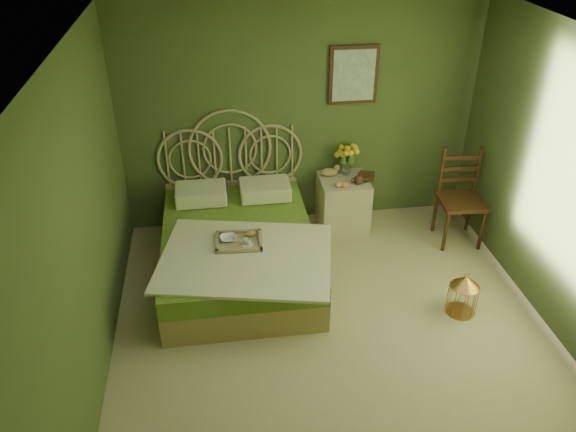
{
  "coord_description": "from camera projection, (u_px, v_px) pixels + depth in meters",
  "views": [
    {
      "loc": [
        -0.96,
        -3.58,
        3.62
      ],
      "look_at": [
        -0.31,
        1.0,
        0.78
      ],
      "focal_mm": 35.0,
      "sensor_mm": 36.0,
      "label": 1
    }
  ],
  "objects": [
    {
      "name": "cereal_bowl",
      "position": [
        228.0,
        238.0,
        5.48
      ],
      "size": [
        0.17,
        0.17,
        0.04
      ],
      "primitive_type": "imported",
      "rotation": [
        0.0,
        0.0,
        0.03
      ],
      "color": "white",
      "rests_on": "bed"
    },
    {
      "name": "nightstand",
      "position": [
        343.0,
        197.0,
        6.58
      ],
      "size": [
        0.55,
        0.55,
        1.04
      ],
      "color": "beige",
      "rests_on": "floor"
    },
    {
      "name": "book_upper",
      "position": [
        359.0,
        175.0,
        6.46
      ],
      "size": [
        0.24,
        0.28,
        0.02
      ],
      "primitive_type": "imported",
      "rotation": [
        0.0,
        0.0,
        -0.31
      ],
      "color": "#472819",
      "rests_on": "nightstand"
    },
    {
      "name": "wall_art",
      "position": [
        354.0,
        75.0,
        6.06
      ],
      "size": [
        0.54,
        0.04,
        0.64
      ],
      "color": "#351A0E",
      "rests_on": "wall_back"
    },
    {
      "name": "coffee_cup",
      "position": [
        247.0,
        242.0,
        5.4
      ],
      "size": [
        0.09,
        0.09,
        0.07
      ],
      "primitive_type": "imported",
      "rotation": [
        0.0,
        0.0,
        0.3
      ],
      "color": "white",
      "rests_on": "bed"
    },
    {
      "name": "floor",
      "position": [
        338.0,
        345.0,
        5.03
      ],
      "size": [
        4.5,
        4.5,
        0.0
      ],
      "primitive_type": "plane",
      "color": "beige",
      "rests_on": "ground"
    },
    {
      "name": "chair",
      "position": [
        460.0,
        191.0,
        6.25
      ],
      "size": [
        0.51,
        0.51,
        1.07
      ],
      "rotation": [
        0.0,
        0.0,
        -0.08
      ],
      "color": "#351A0E",
      "rests_on": "floor"
    },
    {
      "name": "wall_left",
      "position": [
        80.0,
        243.0,
        4.11
      ],
      "size": [
        0.0,
        4.5,
        4.5
      ],
      "primitive_type": "plane",
      "rotation": [
        1.57,
        0.0,
        1.57
      ],
      "color": "#4E5F32",
      "rests_on": "floor"
    },
    {
      "name": "bed",
      "position": [
        238.0,
        245.0,
        5.83
      ],
      "size": [
        1.81,
        2.29,
        1.42
      ],
      "color": "tan",
      "rests_on": "floor"
    },
    {
      "name": "book_lower",
      "position": [
        359.0,
        177.0,
        6.47
      ],
      "size": [
        0.18,
        0.23,
        0.02
      ],
      "primitive_type": "imported",
      "rotation": [
        0.0,
        0.0,
        -0.14
      ],
      "color": "#381E0F",
      "rests_on": "nightstand"
    },
    {
      "name": "birdcage",
      "position": [
        463.0,
        295.0,
        5.31
      ],
      "size": [
        0.28,
        0.28,
        0.42
      ],
      "rotation": [
        0.0,
        0.0,
        -0.39
      ],
      "color": "#B5773A",
      "rests_on": "floor"
    },
    {
      "name": "wall_back",
      "position": [
        300.0,
        116.0,
        6.25
      ],
      "size": [
        4.0,
        0.0,
        4.0
      ],
      "primitive_type": "plane",
      "rotation": [
        1.57,
        0.0,
        0.0
      ],
      "color": "#4E5F32",
      "rests_on": "floor"
    },
    {
      "name": "ceiling",
      "position": [
        356.0,
        55.0,
        3.67
      ],
      "size": [
        4.5,
        4.5,
        0.0
      ],
      "primitive_type": "plane",
      "rotation": [
        3.14,
        0.0,
        0.0
      ],
      "color": "silver",
      "rests_on": "wall_back"
    }
  ]
}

